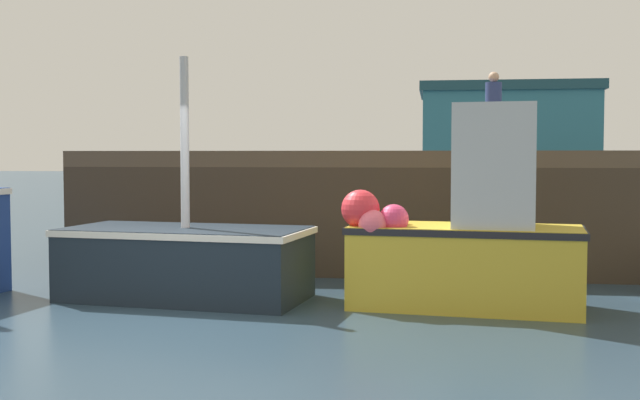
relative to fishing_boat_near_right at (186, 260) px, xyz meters
name	(u,v)px	position (x,y,z in m)	size (l,w,h in m)	color
ground	(175,325)	(0.30, -1.35, -0.56)	(120.00, 160.00, 0.10)	#283D4C
pier	(431,168)	(3.09, 5.54, 1.10)	(11.48, 8.45, 1.92)	brown
fishing_boat_near_right	(186,260)	(0.00, 0.00, 0.00)	(3.28, 1.87, 3.11)	#19232D
fishing_boat_mid	(469,235)	(3.59, -0.13, 0.39)	(2.95, 1.50, 2.46)	gold
dockworker	(493,112)	(4.38, 7.24, 2.26)	(0.34, 0.34, 1.67)	#2D3342
warehouse	(506,137)	(7.00, 34.82, 2.34)	(9.26, 7.21, 5.65)	#2D6B7A
mooring_buoy_foreground	(204,279)	(0.31, -0.24, -0.20)	(0.45, 0.45, 0.68)	yellow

